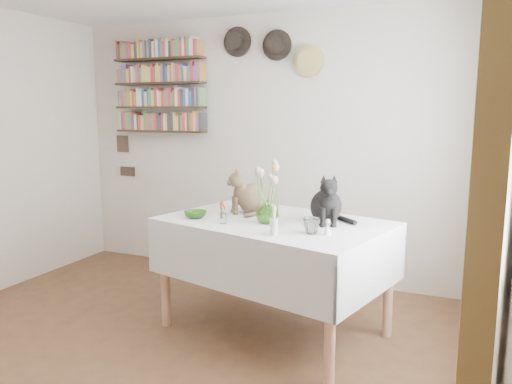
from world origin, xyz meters
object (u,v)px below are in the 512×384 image
at_px(dining_table, 274,248).
at_px(black_cat, 326,197).
at_px(bookshelf_unit, 160,87).
at_px(flower_vase, 267,212).
at_px(tabby_cat, 252,190).

relative_size(dining_table, black_cat, 4.96).
height_order(dining_table, bookshelf_unit, bookshelf_unit).
relative_size(black_cat, flower_vase, 2.15).
distance_m(tabby_cat, black_cat, 0.62).
distance_m(black_cat, bookshelf_unit, 2.42).
bearing_deg(flower_vase, black_cat, 27.72).
distance_m(tabby_cat, flower_vase, 0.39).
bearing_deg(flower_vase, dining_table, 83.12).
height_order(dining_table, flower_vase, flower_vase).
distance_m(flower_vase, bookshelf_unit, 2.26).
height_order(tabby_cat, bookshelf_unit, bookshelf_unit).
distance_m(tabby_cat, bookshelf_unit, 1.89).
bearing_deg(tabby_cat, black_cat, 43.23).
relative_size(tabby_cat, flower_vase, 2.09).
xyz_separation_m(dining_table, black_cat, (0.35, 0.09, 0.38)).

